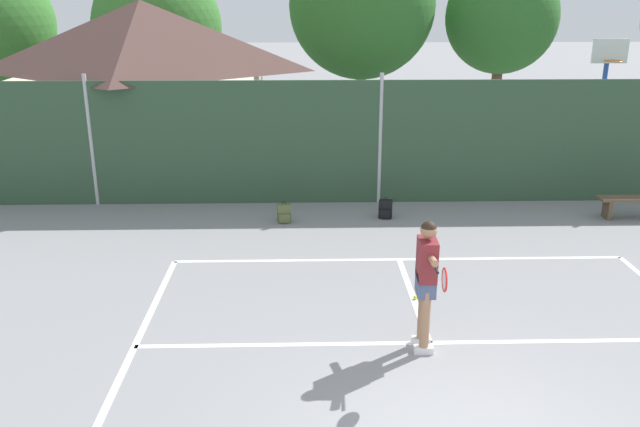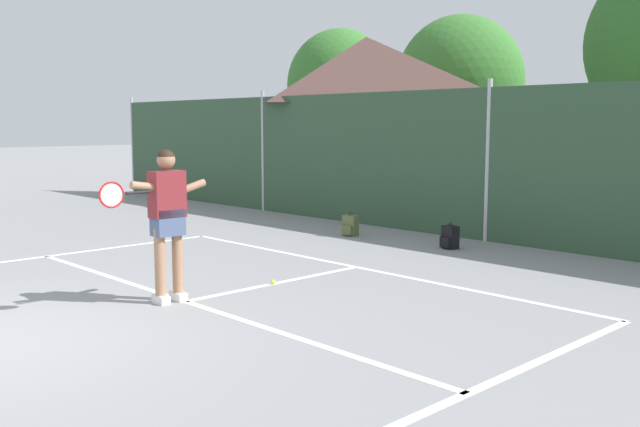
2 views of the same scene
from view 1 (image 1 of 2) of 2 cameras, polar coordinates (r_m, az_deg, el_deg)
court_markings at (r=8.00m, az=11.93°, el=-17.41°), size 8.30×11.10×0.01m
chainlink_fence at (r=15.08m, az=5.22°, el=6.13°), size 26.09×0.09×2.97m
basketball_hoop at (r=18.59m, az=23.39°, el=9.89°), size 0.90×0.67×3.55m
clubhouse_building at (r=18.34m, az=-14.81°, el=10.72°), size 6.35×4.95×4.47m
treeline_backdrop at (r=23.00m, az=-2.32°, el=16.59°), size 27.41×4.39×6.67m
tennis_player at (r=8.85m, az=9.21°, el=-5.24°), size 0.27×1.44×1.85m
tennis_ball at (r=10.68m, az=8.25°, el=-7.21°), size 0.07×0.07×0.07m
backpack_olive at (r=13.99m, az=-3.14°, el=-0.00°), size 0.30×0.27×0.46m
backpack_black at (r=14.30m, az=5.68°, el=0.36°), size 0.31×0.29×0.46m
courtside_bench at (r=15.70m, az=25.65°, el=0.88°), size 1.60×0.36×0.48m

